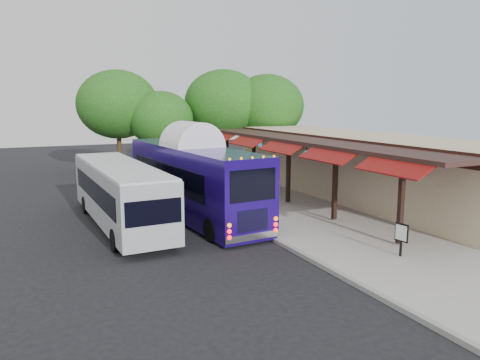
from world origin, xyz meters
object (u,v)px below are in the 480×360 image
ped_b (213,183)px  ped_d (241,188)px  city_bus (120,192)px  ped_c (265,189)px  coach_bus (192,176)px  ped_a (243,197)px  sign_board (401,234)px

ped_b → ped_d: (0.51, -2.53, 0.10)m
city_bus → ped_c: 7.69m
ped_b → coach_bus: bearing=70.6°
coach_bus → city_bus: 3.51m
city_bus → ped_a: 5.63m
sign_board → ped_d: bearing=92.4°
ped_a → sign_board: size_ratio=1.42×
city_bus → ped_a: bearing=-11.5°
ped_a → ped_b: bearing=71.3°
ped_a → city_bus: bearing=151.7°
coach_bus → sign_board: 10.12m
sign_board → city_bus: bearing=123.0°
coach_bus → city_bus: (-3.47, -0.31, -0.41)m
coach_bus → sign_board: coach_bus is taller
coach_bus → ped_a: (2.05, -1.24, -0.95)m
city_bus → ped_b: 6.22m
city_bus → ped_d: city_bus is taller
city_bus → ped_c: bearing=3.8°
ped_b → sign_board: 11.82m
coach_bus → ped_d: coach_bus is taller
sign_board → ped_a: bearing=97.6°
sign_board → ped_b: bearing=92.5°
ped_c → sign_board: (0.19, -9.53, 0.02)m
sign_board → ped_c: bearing=82.4°
ped_c → ped_d: 1.68m
ped_b → ped_d: 2.58m
ped_c → ped_d: ped_d is taller
city_bus → ped_c: (7.63, 0.76, -0.60)m
city_bus → sign_board: 11.77m
ped_a → ped_d: 1.34m
sign_board → coach_bus: bearing=106.8°
city_bus → ped_a: city_bus is taller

